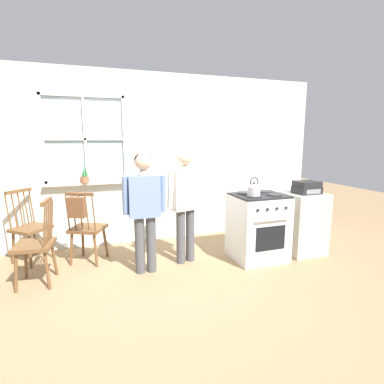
% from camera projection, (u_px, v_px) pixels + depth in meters
% --- Properties ---
extents(ground_plane, '(16.00, 16.00, 0.00)m').
position_uv_depth(ground_plane, '(156.00, 276.00, 3.70)').
color(ground_plane, '#937551').
extents(wall_back, '(6.40, 0.16, 2.70)m').
position_uv_depth(wall_back, '(139.00, 161.00, 4.78)').
color(wall_back, silver).
rests_on(wall_back, ground_plane).
extents(chair_by_window, '(0.55, 0.54, 1.00)m').
position_uv_depth(chair_by_window, '(87.00, 229.00, 4.07)').
color(chair_by_window, brown).
rests_on(chair_by_window, ground_plane).
extents(chair_near_wall, '(0.45, 0.46, 1.00)m').
position_uv_depth(chair_near_wall, '(36.00, 245.00, 3.45)').
color(chair_near_wall, brown).
rests_on(chair_near_wall, ground_plane).
extents(chair_center_cluster, '(0.58, 0.58, 1.00)m').
position_uv_depth(chair_center_cluster, '(30.00, 229.00, 4.09)').
color(chair_center_cluster, brown).
rests_on(chair_center_cluster, ground_plane).
extents(person_elderly_left, '(0.53, 0.24, 1.52)m').
position_uv_depth(person_elderly_left, '(144.00, 201.00, 3.67)').
color(person_elderly_left, '#4C4C51').
rests_on(person_elderly_left, ground_plane).
extents(person_teen_center, '(0.56, 0.30, 1.53)m').
position_uv_depth(person_teen_center, '(185.00, 196.00, 3.99)').
color(person_teen_center, '#4C4C51').
rests_on(person_teen_center, ground_plane).
extents(stove, '(0.70, 0.68, 1.08)m').
position_uv_depth(stove, '(257.00, 226.00, 4.19)').
color(stove, silver).
rests_on(stove, ground_plane).
extents(kettle, '(0.21, 0.17, 0.25)m').
position_uv_depth(kettle, '(254.00, 189.00, 3.92)').
color(kettle, '#B7B7BC').
rests_on(kettle, stove).
extents(potted_plant, '(0.13, 0.13, 0.30)m').
position_uv_depth(potted_plant, '(85.00, 177.00, 4.47)').
color(potted_plant, '#935B3D').
rests_on(potted_plant, wall_back).
extents(handbag, '(0.24, 0.24, 0.31)m').
position_uv_depth(handbag, '(77.00, 207.00, 3.78)').
color(handbag, brown).
rests_on(handbag, chair_by_window).
extents(side_counter, '(0.55, 0.50, 0.90)m').
position_uv_depth(side_counter, '(303.00, 223.00, 4.40)').
color(side_counter, beige).
rests_on(side_counter, ground_plane).
extents(stereo, '(0.34, 0.29, 0.18)m').
position_uv_depth(stereo, '(307.00, 187.00, 4.29)').
color(stereo, '#232326').
rests_on(stereo, side_counter).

